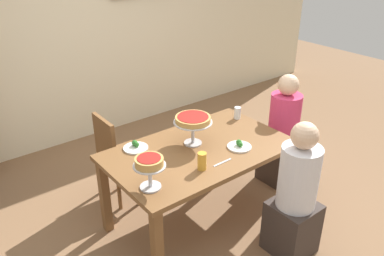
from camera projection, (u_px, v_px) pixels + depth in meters
name	position (u px, v px, depth m)	size (l,w,h in m)	color
ground_plane	(199.00, 220.00, 3.56)	(12.00, 12.00, 0.00)	#846042
rear_partition	(78.00, 23.00, 4.47)	(8.00, 0.12, 2.80)	beige
dining_table	(199.00, 158.00, 3.27)	(1.51, 0.91, 0.74)	brown
diner_head_east	(283.00, 138.00, 3.92)	(0.34, 0.34, 1.15)	#382D28
diner_near_right	(295.00, 200.00, 3.02)	(0.34, 0.34, 1.15)	#382D28
chair_far_left	(117.00, 153.00, 3.67)	(0.40, 0.40, 0.87)	brown
deep_dish_pizza_stand	(193.00, 121.00, 3.21)	(0.32, 0.32, 0.25)	silver
personal_pizza_stand	(149.00, 165.00, 2.66)	(0.23, 0.23, 0.24)	silver
salad_plate_near_diner	(239.00, 146.00, 3.24)	(0.20, 0.20, 0.06)	white
salad_plate_far_diner	(136.00, 147.00, 3.22)	(0.20, 0.20, 0.06)	white
beer_glass_amber_tall	(202.00, 161.00, 2.92)	(0.07, 0.07, 0.14)	gold
water_glass_clear_near	(237.00, 113.00, 3.72)	(0.06, 0.06, 0.11)	white
cutlery_fork_near	(222.00, 163.00, 3.03)	(0.18, 0.02, 0.01)	silver
cutlery_knife_near	(191.00, 126.00, 3.59)	(0.18, 0.02, 0.01)	silver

